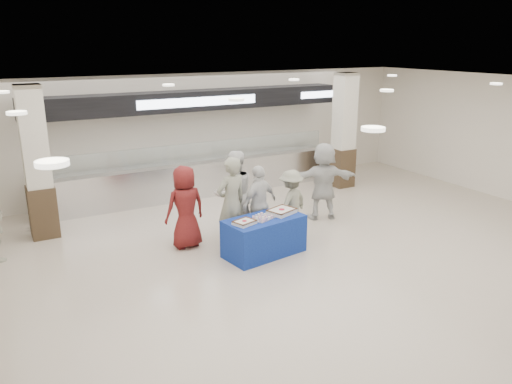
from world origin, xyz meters
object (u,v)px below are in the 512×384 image
civilian_maroon (185,207)px  soldier_b (291,203)px  display_table (264,236)px  sheet_cake_left (244,222)px  sheet_cake_right (282,211)px  chef_short (259,204)px  chef_tall (234,194)px  civilian_white (323,181)px  soldier_a (231,203)px  cupcake_tray (263,217)px

civilian_maroon → soldier_b: civilian_maroon is taller
display_table → sheet_cake_left: bearing=-175.3°
sheet_cake_right → chef_short: chef_short is taller
sheet_cake_left → chef_short: (0.76, 0.79, 0.01)m
chef_tall → civilian_white: 2.30m
civilian_maroon → chef_tall: 1.14m
sheet_cake_left → civilian_maroon: size_ratio=0.27×
sheet_cake_left → civilian_maroon: 1.40m
civilian_maroon → soldier_a: bearing=145.7°
civilian_white → soldier_a: bearing=29.4°
soldier_a → civilian_white: 2.68m
civilian_maroon → chef_tall: chef_tall is taller
sheet_cake_left → civilian_white: civilian_white is taller
display_table → sheet_cake_left: size_ratio=3.40×
chef_tall → soldier_b: (1.08, -0.54, -0.21)m
cupcake_tray → chef_tall: bearing=89.8°
sheet_cake_left → soldier_b: size_ratio=0.32×
sheet_cake_left → soldier_b: bearing=26.4°
soldier_a → cupcake_tray: bearing=105.0°
display_table → cupcake_tray: cupcake_tray is taller
display_table → cupcake_tray: bearing=-157.8°
sheet_cake_right → soldier_b: soldier_b is taller
soldier_b → civilian_white: 1.34m
cupcake_tray → chef_short: bearing=65.2°
chef_short → soldier_b: size_ratio=1.13×
display_table → chef_tall: 1.30m
display_table → chef_tall: size_ratio=0.84×
sheet_cake_left → soldier_a: (0.10, 0.75, 0.14)m
soldier_a → display_table: bearing=109.7°
soldier_a → soldier_b: (1.41, 0.00, -0.22)m
display_table → chef_tall: chef_tall is taller
sheet_cake_left → cupcake_tray: size_ratio=0.91×
civilian_maroon → sheet_cake_left: bearing=115.4°
sheet_cake_right → display_table: bearing=-171.6°
sheet_cake_right → cupcake_tray: bearing=-168.9°
cupcake_tray → chef_short: 0.78m
sheet_cake_right → chef_tall: size_ratio=0.33×
sheet_cake_right → chef_short: 0.63m
display_table → civilian_white: civilian_white is taller
soldier_a → chef_short: 0.67m
chef_short → sheet_cake_right: bearing=87.2°
civilian_white → cupcake_tray: bearing=45.6°
cupcake_tray → civilian_white: bearing=27.2°
soldier_a → chef_tall: size_ratio=1.01×
civilian_maroon → soldier_a: 0.93m
civilian_maroon → civilian_white: size_ratio=0.93×
chef_short → soldier_b: 0.76m
soldier_a → soldier_b: bearing=168.7°
soldier_b → chef_tall: bearing=-46.9°
display_table → chef_short: chef_short is taller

